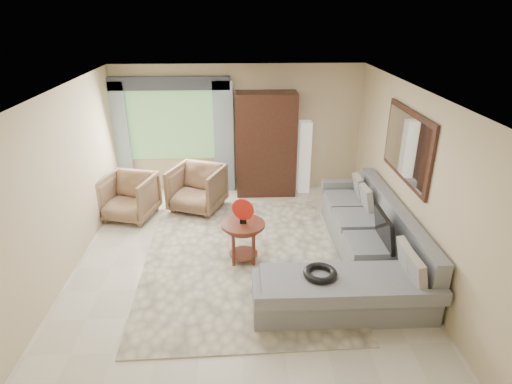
{
  "coord_description": "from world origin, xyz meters",
  "views": [
    {
      "loc": [
        0.0,
        -5.54,
        3.64
      ],
      "look_at": [
        0.25,
        0.35,
        1.05
      ],
      "focal_mm": 30.0,
      "sensor_mm": 36.0,
      "label": 1
    }
  ],
  "objects_px": {
    "armchair_left": "(129,197)",
    "floor_lamp": "(304,157)",
    "armoire": "(266,145)",
    "sectional_sofa": "(361,252)",
    "coffee_table": "(243,241)",
    "tv_screen": "(384,229)",
    "potted_plant": "(122,183)",
    "armchair_right": "(197,188)"
  },
  "relations": [
    {
      "from": "potted_plant",
      "to": "armoire",
      "type": "relative_size",
      "value": 0.26
    },
    {
      "from": "sectional_sofa",
      "to": "tv_screen",
      "type": "distance_m",
      "value": 0.52
    },
    {
      "from": "coffee_table",
      "to": "armchair_right",
      "type": "relative_size",
      "value": 0.7
    },
    {
      "from": "armchair_left",
      "to": "armchair_right",
      "type": "bearing_deg",
      "value": 29.04
    },
    {
      "from": "armchair_left",
      "to": "floor_lamp",
      "type": "height_order",
      "value": "floor_lamp"
    },
    {
      "from": "coffee_table",
      "to": "potted_plant",
      "type": "distance_m",
      "value": 3.57
    },
    {
      "from": "tv_screen",
      "to": "potted_plant",
      "type": "bearing_deg",
      "value": 146.44
    },
    {
      "from": "coffee_table",
      "to": "armoire",
      "type": "height_order",
      "value": "armoire"
    },
    {
      "from": "sectional_sofa",
      "to": "armoire",
      "type": "xyz_separation_m",
      "value": [
        -1.23,
        2.9,
        0.77
      ]
    },
    {
      "from": "armchair_right",
      "to": "armoire",
      "type": "relative_size",
      "value": 0.45
    },
    {
      "from": "armchair_right",
      "to": "armoire",
      "type": "height_order",
      "value": "armoire"
    },
    {
      "from": "sectional_sofa",
      "to": "armchair_right",
      "type": "xyz_separation_m",
      "value": [
        -2.59,
        2.17,
        0.14
      ]
    },
    {
      "from": "sectional_sofa",
      "to": "potted_plant",
      "type": "bearing_deg",
      "value": 145.74
    },
    {
      "from": "armoire",
      "to": "sectional_sofa",
      "type": "bearing_deg",
      "value": -66.94
    },
    {
      "from": "tv_screen",
      "to": "potted_plant",
      "type": "relative_size",
      "value": 1.34
    },
    {
      "from": "coffee_table",
      "to": "armoire",
      "type": "xyz_separation_m",
      "value": [
        0.5,
        2.62,
        0.71
      ]
    },
    {
      "from": "coffee_table",
      "to": "potted_plant",
      "type": "relative_size",
      "value": 1.18
    },
    {
      "from": "armchair_left",
      "to": "armchair_right",
      "type": "height_order",
      "value": "armchair_right"
    },
    {
      "from": "tv_screen",
      "to": "coffee_table",
      "type": "distance_m",
      "value": 2.07
    },
    {
      "from": "sectional_sofa",
      "to": "potted_plant",
      "type": "relative_size",
      "value": 6.25
    },
    {
      "from": "tv_screen",
      "to": "floor_lamp",
      "type": "relative_size",
      "value": 0.49
    },
    {
      "from": "sectional_sofa",
      "to": "armchair_right",
      "type": "distance_m",
      "value": 3.38
    },
    {
      "from": "sectional_sofa",
      "to": "armchair_left",
      "type": "xyz_separation_m",
      "value": [
        -3.81,
        1.86,
        0.13
      ]
    },
    {
      "from": "tv_screen",
      "to": "armchair_left",
      "type": "relative_size",
      "value": 0.82
    },
    {
      "from": "armchair_right",
      "to": "armoire",
      "type": "bearing_deg",
      "value": 49.56
    },
    {
      "from": "potted_plant",
      "to": "armchair_left",
      "type": "bearing_deg",
      "value": -68.79
    },
    {
      "from": "sectional_sofa",
      "to": "coffee_table",
      "type": "xyz_separation_m",
      "value": [
        -1.74,
        0.28,
        0.06
      ]
    },
    {
      "from": "tv_screen",
      "to": "floor_lamp",
      "type": "distance_m",
      "value": 3.14
    },
    {
      "from": "armchair_left",
      "to": "armchair_right",
      "type": "distance_m",
      "value": 1.26
    },
    {
      "from": "armchair_right",
      "to": "potted_plant",
      "type": "height_order",
      "value": "armchair_right"
    },
    {
      "from": "armchair_right",
      "to": "floor_lamp",
      "type": "height_order",
      "value": "floor_lamp"
    },
    {
      "from": "tv_screen",
      "to": "armchair_right",
      "type": "xyz_separation_m",
      "value": [
        -2.86,
        2.27,
        -0.29
      ]
    },
    {
      "from": "potted_plant",
      "to": "armoire",
      "type": "xyz_separation_m",
      "value": [
        2.96,
        0.04,
        0.77
      ]
    },
    {
      "from": "armchair_right",
      "to": "armchair_left",
      "type": "bearing_deg",
      "value": -144.66
    },
    {
      "from": "tv_screen",
      "to": "floor_lamp",
      "type": "height_order",
      "value": "floor_lamp"
    },
    {
      "from": "coffee_table",
      "to": "potted_plant",
      "type": "xyz_separation_m",
      "value": [
        -2.46,
        2.58,
        -0.07
      ]
    },
    {
      "from": "coffee_table",
      "to": "floor_lamp",
      "type": "height_order",
      "value": "floor_lamp"
    },
    {
      "from": "armchair_right",
      "to": "tv_screen",
      "type": "bearing_deg",
      "value": -17.18
    },
    {
      "from": "armchair_left",
      "to": "tv_screen",
      "type": "bearing_deg",
      "value": -10.74
    },
    {
      "from": "tv_screen",
      "to": "floor_lamp",
      "type": "xyz_separation_m",
      "value": [
        -0.7,
        3.06,
        0.03
      ]
    },
    {
      "from": "tv_screen",
      "to": "armoire",
      "type": "distance_m",
      "value": 3.37
    },
    {
      "from": "potted_plant",
      "to": "armoire",
      "type": "distance_m",
      "value": 3.06
    }
  ]
}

